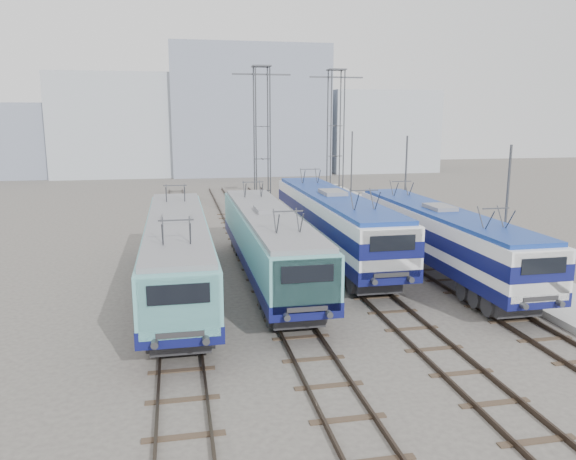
{
  "coord_description": "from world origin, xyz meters",
  "views": [
    {
      "loc": [
        -6.69,
        -21.64,
        8.29
      ],
      "look_at": [
        -0.95,
        7.0,
        2.35
      ],
      "focal_mm": 35.0,
      "sensor_mm": 36.0,
      "label": 1
    }
  ],
  "objects_px": {
    "locomotive_far_left": "(177,250)",
    "locomotive_far_right": "(440,234)",
    "mast_rear": "(351,171)",
    "locomotive_center_right": "(333,219)",
    "locomotive_center_left": "(268,240)",
    "mast_front": "(506,219)",
    "mast_mid": "(405,188)",
    "catenary_tower_east": "(335,136)",
    "catenary_tower_west": "(262,138)"
  },
  "relations": [
    {
      "from": "mast_front",
      "to": "locomotive_center_left",
      "type": "bearing_deg",
      "value": 161.79
    },
    {
      "from": "catenary_tower_west",
      "to": "mast_front",
      "type": "height_order",
      "value": "catenary_tower_west"
    },
    {
      "from": "locomotive_far_right",
      "to": "mast_rear",
      "type": "distance_m",
      "value": 21.19
    },
    {
      "from": "locomotive_center_right",
      "to": "catenary_tower_east",
      "type": "height_order",
      "value": "catenary_tower_east"
    },
    {
      "from": "catenary_tower_east",
      "to": "mast_rear",
      "type": "height_order",
      "value": "catenary_tower_east"
    },
    {
      "from": "locomotive_center_left",
      "to": "mast_rear",
      "type": "distance_m",
      "value": 23.17
    },
    {
      "from": "locomotive_center_left",
      "to": "mast_mid",
      "type": "distance_m",
      "value": 13.8
    },
    {
      "from": "catenary_tower_east",
      "to": "locomotive_far_right",
      "type": "bearing_deg",
      "value": -89.25
    },
    {
      "from": "locomotive_center_right",
      "to": "mast_rear",
      "type": "bearing_deg",
      "value": 68.95
    },
    {
      "from": "catenary_tower_west",
      "to": "catenary_tower_east",
      "type": "xyz_separation_m",
      "value": [
        6.5,
        2.0,
        0.0
      ]
    },
    {
      "from": "locomotive_far_left",
      "to": "mast_front",
      "type": "bearing_deg",
      "value": -7.86
    },
    {
      "from": "mast_front",
      "to": "mast_mid",
      "type": "xyz_separation_m",
      "value": [
        0.0,
        12.0,
        0.0
      ]
    },
    {
      "from": "locomotive_far_left",
      "to": "mast_rear",
      "type": "height_order",
      "value": "mast_rear"
    },
    {
      "from": "locomotive_far_left",
      "to": "mast_rear",
      "type": "distance_m",
      "value": 26.76
    },
    {
      "from": "locomotive_center_right",
      "to": "mast_rear",
      "type": "distance_m",
      "value": 17.72
    },
    {
      "from": "locomotive_far_left",
      "to": "locomotive_far_right",
      "type": "height_order",
      "value": "locomotive_far_left"
    },
    {
      "from": "locomotive_far_left",
      "to": "locomotive_far_right",
      "type": "xyz_separation_m",
      "value": [
        13.5,
        0.81,
        -0.01
      ]
    },
    {
      "from": "locomotive_center_left",
      "to": "locomotive_center_right",
      "type": "distance_m",
      "value": 5.98
    },
    {
      "from": "locomotive_far_right",
      "to": "catenary_tower_east",
      "type": "height_order",
      "value": "catenary_tower_east"
    },
    {
      "from": "locomotive_center_right",
      "to": "catenary_tower_west",
      "type": "xyz_separation_m",
      "value": [
        -2.25,
        12.5,
        4.25
      ]
    },
    {
      "from": "locomotive_far_left",
      "to": "mast_mid",
      "type": "xyz_separation_m",
      "value": [
        15.35,
        9.88,
        1.27
      ]
    },
    {
      "from": "locomotive_far_right",
      "to": "catenary_tower_west",
      "type": "distance_m",
      "value": 18.88
    },
    {
      "from": "locomotive_far_right",
      "to": "mast_front",
      "type": "xyz_separation_m",
      "value": [
        1.85,
        -2.93,
        1.28
      ]
    },
    {
      "from": "mast_front",
      "to": "locomotive_center_right",
      "type": "bearing_deg",
      "value": 130.27
    },
    {
      "from": "locomotive_far_left",
      "to": "locomotive_far_right",
      "type": "bearing_deg",
      "value": 3.43
    },
    {
      "from": "catenary_tower_west",
      "to": "mast_front",
      "type": "xyz_separation_m",
      "value": [
        8.6,
        -20.0,
        -3.14
      ]
    },
    {
      "from": "locomotive_far_left",
      "to": "mast_mid",
      "type": "relative_size",
      "value": 2.55
    },
    {
      "from": "locomotive_center_left",
      "to": "mast_mid",
      "type": "height_order",
      "value": "mast_mid"
    },
    {
      "from": "locomotive_far_left",
      "to": "mast_rear",
      "type": "bearing_deg",
      "value": 54.95
    },
    {
      "from": "locomotive_center_left",
      "to": "mast_front",
      "type": "xyz_separation_m",
      "value": [
        10.85,
        -3.57,
        1.31
      ]
    },
    {
      "from": "catenary_tower_east",
      "to": "locomotive_far_left",
      "type": "bearing_deg",
      "value": -123.68
    },
    {
      "from": "locomotive_center_right",
      "to": "locomotive_center_left",
      "type": "bearing_deg",
      "value": -138.89
    },
    {
      "from": "locomotive_center_right",
      "to": "mast_rear",
      "type": "relative_size",
      "value": 2.68
    },
    {
      "from": "locomotive_center_left",
      "to": "locomotive_far_right",
      "type": "xyz_separation_m",
      "value": [
        9.0,
        -0.64,
        0.02
      ]
    },
    {
      "from": "locomotive_center_right",
      "to": "mast_mid",
      "type": "xyz_separation_m",
      "value": [
        6.35,
        4.5,
        1.11
      ]
    },
    {
      "from": "locomotive_center_right",
      "to": "catenary_tower_east",
      "type": "relative_size",
      "value": 1.56
    },
    {
      "from": "locomotive_center_left",
      "to": "locomotive_far_right",
      "type": "bearing_deg",
      "value": -4.08
    },
    {
      "from": "locomotive_far_right",
      "to": "mast_mid",
      "type": "distance_m",
      "value": 9.35
    },
    {
      "from": "catenary_tower_east",
      "to": "mast_mid",
      "type": "distance_m",
      "value": 10.69
    },
    {
      "from": "locomotive_center_left",
      "to": "catenary_tower_west",
      "type": "height_order",
      "value": "catenary_tower_west"
    },
    {
      "from": "locomotive_far_right",
      "to": "mast_rear",
      "type": "height_order",
      "value": "mast_rear"
    },
    {
      "from": "locomotive_far_right",
      "to": "locomotive_far_left",
      "type": "bearing_deg",
      "value": -176.57
    },
    {
      "from": "locomotive_center_left",
      "to": "catenary_tower_east",
      "type": "bearing_deg",
      "value": 64.6
    },
    {
      "from": "catenary_tower_east",
      "to": "mast_front",
      "type": "xyz_separation_m",
      "value": [
        2.1,
        -22.0,
        -3.14
      ]
    },
    {
      "from": "catenary_tower_west",
      "to": "mast_rear",
      "type": "height_order",
      "value": "catenary_tower_west"
    },
    {
      "from": "catenary_tower_east",
      "to": "locomotive_center_left",
      "type": "bearing_deg",
      "value": -115.4
    },
    {
      "from": "mast_front",
      "to": "mast_rear",
      "type": "bearing_deg",
      "value": 90.0
    },
    {
      "from": "locomotive_far_left",
      "to": "catenary_tower_west",
      "type": "bearing_deg",
      "value": 69.32
    },
    {
      "from": "locomotive_far_left",
      "to": "mast_mid",
      "type": "height_order",
      "value": "mast_mid"
    },
    {
      "from": "locomotive_far_right",
      "to": "mast_mid",
      "type": "relative_size",
      "value": 2.47
    }
  ]
}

